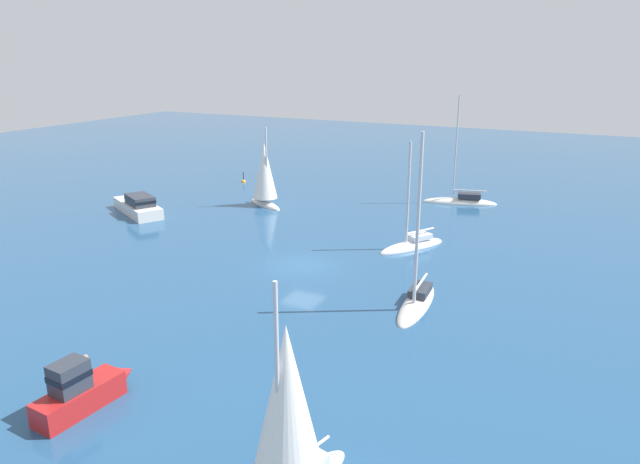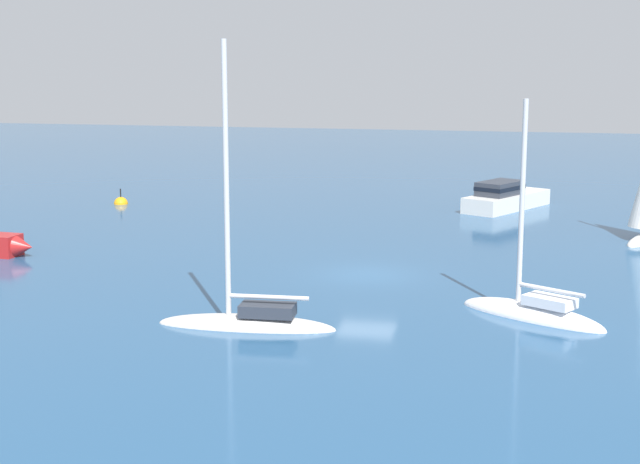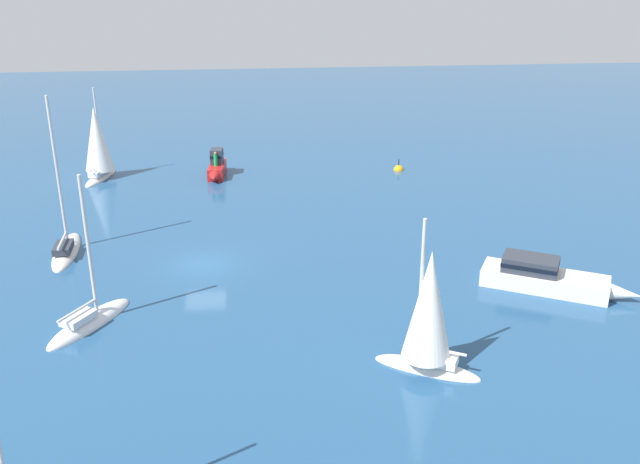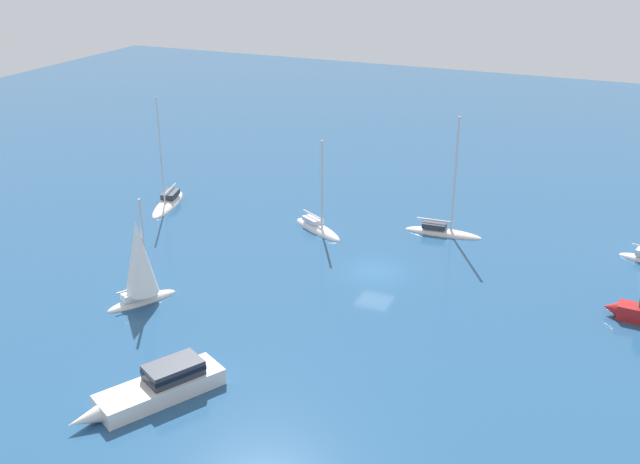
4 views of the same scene
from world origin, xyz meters
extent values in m
plane|color=navy|center=(0.00, 0.00, 0.00)|extent=(160.00, 160.00, 0.00)
ellipsoid|color=white|center=(-7.00, 5.45, 0.00)|extent=(5.78, 4.25, 1.09)
cube|color=silver|center=(-7.61, 5.81, 0.73)|extent=(2.03, 1.76, 0.36)
cylinder|color=silver|center=(-6.50, 5.14, 4.22)|extent=(0.19, 0.19, 7.35)
cylinder|color=silver|center=(-7.63, 5.83, 1.16)|extent=(2.35, 1.50, 0.15)
ellipsoid|color=silver|center=(-12.96, -10.83, 0.00)|extent=(3.47, 4.95, 0.85)
cube|color=white|center=(-13.25, -11.36, 0.67)|extent=(1.46, 1.72, 0.48)
cylinder|color=silver|center=(-12.72, -10.39, 3.88)|extent=(0.17, 0.17, 6.91)
cylinder|color=silver|center=(-13.27, -11.38, 1.16)|extent=(1.21, 2.03, 0.14)
cone|color=white|center=(-12.92, -10.74, 3.32)|extent=(3.05, 3.05, 5.18)
ellipsoid|color=silver|center=(18.99, 9.63, 0.00)|extent=(5.51, 2.53, 0.83)
cube|color=silver|center=(18.36, 9.79, 0.64)|extent=(1.78, 1.23, 0.46)
cylinder|color=silver|center=(19.51, 9.49, 4.03)|extent=(0.14, 0.14, 7.22)
cylinder|color=silver|center=(18.34, 9.79, 1.12)|extent=(2.37, 0.71, 0.11)
cone|color=white|center=(19.12, 9.59, 3.42)|extent=(2.94, 2.94, 5.42)
cylinder|color=blue|center=(19.19, 9.91, 0.93)|extent=(0.32, 0.32, 1.03)
sphere|color=tan|center=(19.19, 9.91, 1.56)|extent=(0.24, 0.24, 0.24)
cube|color=#B21E1E|center=(18.65, -0.28, 0.51)|extent=(3.78, 1.56, 1.02)
cone|color=#B21E1E|center=(16.40, -0.10, 0.51)|extent=(1.00, 1.09, 1.02)
cube|color=#2D333D|center=(18.96, -0.31, 1.65)|extent=(1.44, 1.12, 1.26)
cube|color=black|center=(18.96, -0.31, 1.72)|extent=(1.48, 1.16, 0.24)
cylinder|color=#19994C|center=(18.17, -0.23, 1.52)|extent=(0.32, 0.32, 0.99)
sphere|color=#A97857|center=(18.17, -0.23, 2.14)|extent=(0.24, 0.24, 0.24)
ellipsoid|color=silver|center=(2.81, 8.84, 0.00)|extent=(6.45, 1.80, 0.87)
cube|color=#2D333D|center=(2.05, 8.80, 0.65)|extent=(1.97, 1.12, 0.43)
cylinder|color=silver|center=(3.45, 8.87, 5.19)|extent=(0.19, 0.19, 9.52)
cylinder|color=silver|center=(2.01, 8.79, 1.11)|extent=(2.88, 0.31, 0.15)
cube|color=silver|center=(-5.46, -19.53, 0.48)|extent=(5.31, 7.17, 0.96)
cone|color=silver|center=(-7.53, -23.29, 0.48)|extent=(1.68, 1.98, 0.96)
cube|color=#2D333D|center=(-5.05, -18.78, 1.38)|extent=(3.04, 3.54, 0.85)
cube|color=black|center=(-5.05, -18.78, 1.42)|extent=(3.10, 3.59, 0.24)
sphere|color=orange|center=(18.68, -16.24, 0.00)|extent=(0.90, 0.90, 0.90)
cylinder|color=black|center=(18.68, -16.24, 0.71)|extent=(0.08, 0.08, 0.53)
camera|label=1|loc=(32.79, 17.45, 13.85)|focal=32.91mm
camera|label=2|loc=(-6.64, 39.93, 9.46)|focal=53.62mm
camera|label=3|loc=(-39.72, -3.06, 17.71)|focal=39.09mm
camera|label=4|loc=(16.06, -47.48, 24.21)|focal=42.11mm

